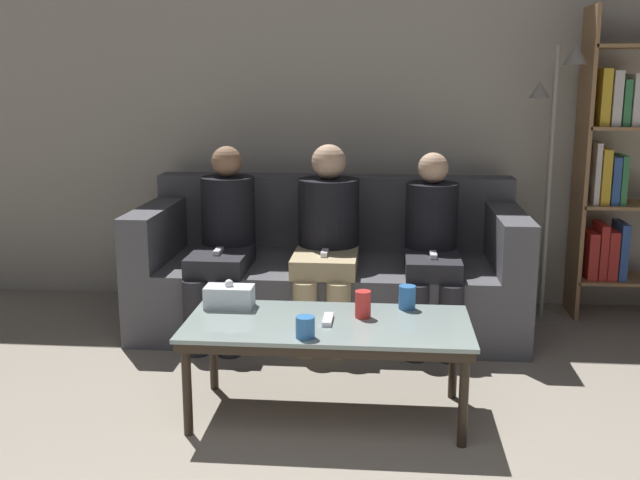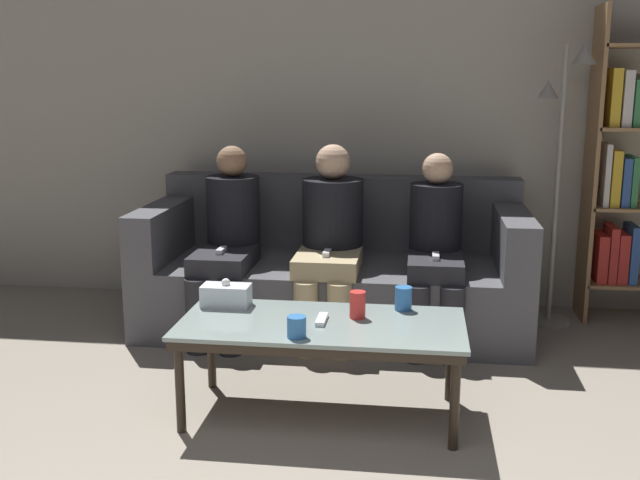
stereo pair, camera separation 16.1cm
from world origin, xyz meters
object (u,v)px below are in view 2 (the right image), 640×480
at_px(cup_near_right, 297,327).
at_px(coffee_table, 322,331).
at_px(cup_near_left, 358,305).
at_px(tissue_box, 226,295).
at_px(standing_lamp, 562,156).
at_px(couch, 335,274).
at_px(cup_far_center, 403,298).
at_px(game_remote, 322,319).
at_px(seated_person_mid_left, 331,236).
at_px(seated_person_mid_right, 435,246).
at_px(seated_person_left_end, 228,237).

bearing_deg(cup_near_right, coffee_table, 70.41).
bearing_deg(cup_near_left, tissue_box, 171.53).
xyz_separation_m(cup_near_right, standing_lamp, (1.30, 1.66, 0.54)).
distance_m(couch, cup_far_center, 1.15).
relative_size(couch, coffee_table, 1.80).
distance_m(coffee_table, cup_near_right, 0.24).
xyz_separation_m(cup_near_left, cup_far_center, (0.20, 0.14, -0.01)).
distance_m(game_remote, seated_person_mid_left, 1.06).
bearing_deg(seated_person_mid_right, seated_person_left_end, 179.95).
xyz_separation_m(couch, coffee_table, (0.09, -1.27, 0.08)).
distance_m(cup_near_right, cup_far_center, 0.60).
relative_size(couch, standing_lamp, 1.34).
distance_m(coffee_table, standing_lamp, 2.00).
distance_m(cup_far_center, tissue_box, 0.81).
relative_size(cup_near_left, game_remote, 0.80).
distance_m(cup_near_right, standing_lamp, 2.18).
xyz_separation_m(coffee_table, cup_near_left, (0.15, 0.07, 0.10)).
relative_size(couch, cup_far_center, 20.59).
relative_size(cup_far_center, seated_person_left_end, 0.10).
relative_size(cup_far_center, tissue_box, 0.49).
bearing_deg(seated_person_left_end, coffee_table, -56.72).
bearing_deg(seated_person_left_end, standing_lamp, 12.56).
relative_size(standing_lamp, seated_person_left_end, 1.53).
bearing_deg(cup_near_right, cup_near_left, 51.89).
bearing_deg(standing_lamp, cup_near_right, -127.92).
bearing_deg(cup_near_right, seated_person_left_end, 115.86).
bearing_deg(cup_far_center, standing_lamp, 54.70).
height_order(cup_near_left, cup_near_right, cup_near_left).
bearing_deg(seated_person_left_end, seated_person_mid_left, 2.09).
xyz_separation_m(coffee_table, game_remote, (-0.00, -0.00, 0.05)).
distance_m(couch, tissue_box, 1.18).
distance_m(cup_far_center, game_remote, 0.41).
height_order(cup_far_center, seated_person_mid_right, seated_person_mid_right).
distance_m(cup_near_right, tissue_box, 0.54).
bearing_deg(cup_far_center, game_remote, -147.98).
distance_m(cup_near_right, seated_person_mid_right, 1.37).
bearing_deg(standing_lamp, tissue_box, -142.66).
distance_m(coffee_table, tissue_box, 0.50).
height_order(game_remote, seated_person_left_end, seated_person_left_end).
height_order(cup_near_right, seated_person_mid_right, seated_person_mid_right).
bearing_deg(cup_far_center, tissue_box, -176.49).
bearing_deg(cup_near_right, cup_far_center, 45.43).
bearing_deg(seated_person_left_end, cup_near_right, -64.14).
relative_size(seated_person_left_end, seated_person_mid_left, 0.99).
xyz_separation_m(seated_person_left_end, seated_person_mid_right, (1.18, -0.00, -0.02)).
height_order(cup_far_center, standing_lamp, standing_lamp).
bearing_deg(coffee_table, cup_near_right, -109.59).
bearing_deg(seated_person_mid_left, coffee_table, -85.20).
relative_size(tissue_box, game_remote, 1.47).
bearing_deg(cup_near_left, seated_person_mid_right, 69.82).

